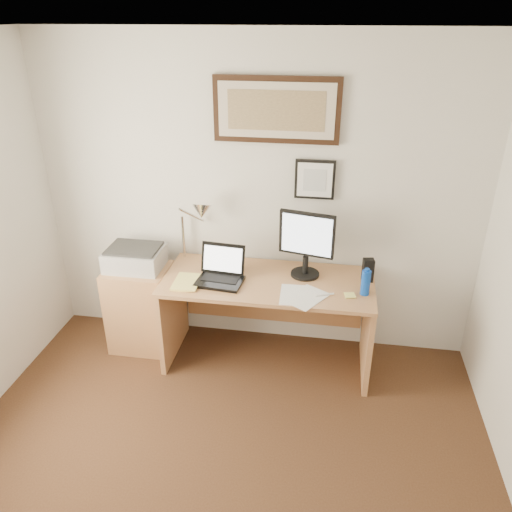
% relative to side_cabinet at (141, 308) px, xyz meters
% --- Properties ---
extents(ceiling, '(4.00, 4.00, 0.00)m').
position_rel_side_cabinet_xyz_m(ceiling, '(0.92, -1.68, 2.13)').
color(ceiling, silver).
rests_on(ceiling, ground).
extents(wall_back, '(3.50, 0.02, 2.50)m').
position_rel_side_cabinet_xyz_m(wall_back, '(0.92, 0.32, 0.89)').
color(wall_back, silver).
rests_on(wall_back, ground).
extents(side_cabinet, '(0.50, 0.40, 0.73)m').
position_rel_side_cabinet_xyz_m(side_cabinet, '(0.00, 0.00, 0.00)').
color(side_cabinet, '#A77146').
rests_on(side_cabinet, floor).
extents(water_bottle, '(0.07, 0.07, 0.19)m').
position_rel_side_cabinet_xyz_m(water_bottle, '(1.79, -0.15, 0.48)').
color(water_bottle, '#0E42B7').
rests_on(water_bottle, desk).
extents(bottle_cap, '(0.03, 0.03, 0.02)m').
position_rel_side_cabinet_xyz_m(bottle_cap, '(1.79, -0.15, 0.58)').
color(bottle_cap, '#0E42B7').
rests_on(bottle_cap, water_bottle).
extents(speaker, '(0.09, 0.08, 0.18)m').
position_rel_side_cabinet_xyz_m(speaker, '(1.81, 0.06, 0.47)').
color(speaker, black).
rests_on(speaker, desk).
extents(paper_sheet_a, '(0.22, 0.30, 0.00)m').
position_rel_side_cabinet_xyz_m(paper_sheet_a, '(1.29, -0.24, 0.39)').
color(paper_sheet_a, white).
rests_on(paper_sheet_a, desk).
extents(paper_sheet_b, '(0.35, 0.38, 0.00)m').
position_rel_side_cabinet_xyz_m(paper_sheet_b, '(1.38, -0.26, 0.39)').
color(paper_sheet_b, white).
rests_on(paper_sheet_b, desk).
extents(sticky_pad, '(0.09, 0.09, 0.01)m').
position_rel_side_cabinet_xyz_m(sticky_pad, '(1.68, -0.19, 0.39)').
color(sticky_pad, '#F7F275').
rests_on(sticky_pad, desk).
extents(marker_pen, '(0.14, 0.06, 0.02)m').
position_rel_side_cabinet_xyz_m(marker_pen, '(1.50, -0.22, 0.39)').
color(marker_pen, white).
rests_on(marker_pen, desk).
extents(book, '(0.20, 0.27, 0.02)m').
position_rel_side_cabinet_xyz_m(book, '(0.38, -0.20, 0.40)').
color(book, '#F2E372').
rests_on(book, desk).
extents(desk, '(1.60, 0.70, 0.75)m').
position_rel_side_cabinet_xyz_m(desk, '(1.07, 0.04, 0.15)').
color(desk, '#A77146').
rests_on(desk, floor).
extents(laptop, '(0.36, 0.32, 0.26)m').
position_rel_side_cabinet_xyz_m(laptop, '(0.72, -0.11, 0.44)').
color(laptop, black).
rests_on(laptop, desk).
extents(lcd_monitor, '(0.42, 0.22, 0.52)m').
position_rel_side_cabinet_xyz_m(lcd_monitor, '(1.34, 0.06, 0.68)').
color(lcd_monitor, black).
rests_on(lcd_monitor, desk).
extents(printer, '(0.44, 0.34, 0.18)m').
position_rel_side_cabinet_xyz_m(printer, '(-0.01, 0.03, 0.45)').
color(printer, '#A8A8AA').
rests_on(printer, side_cabinet).
extents(desk_lamp, '(0.29, 0.27, 0.53)m').
position_rel_side_cabinet_xyz_m(desk_lamp, '(0.51, 0.13, 0.82)').
color(desk_lamp, silver).
rests_on(desk_lamp, desk).
extents(picture_large, '(0.92, 0.04, 0.47)m').
position_rel_side_cabinet_xyz_m(picture_large, '(1.07, 0.29, 1.59)').
color(picture_large, black).
rests_on(picture_large, wall_back).
extents(picture_small, '(0.30, 0.03, 0.30)m').
position_rel_side_cabinet_xyz_m(picture_small, '(1.37, 0.29, 1.09)').
color(picture_small, black).
rests_on(picture_small, wall_back).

